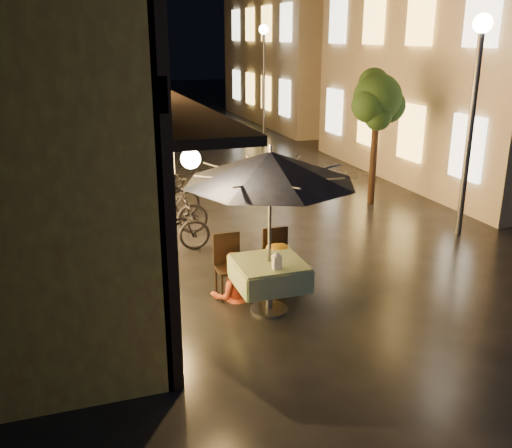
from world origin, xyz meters
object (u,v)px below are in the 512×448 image
object	(u,v)px
person_yellow	(278,245)
patio_umbrella	(270,167)
table_lantern	(277,259)
streetlamp_near	(475,87)
cafe_table	(269,274)
person_orange	(233,253)
bicycle_0	(163,229)

from	to	relation	value
person_yellow	patio_umbrella	bearing A→B (deg)	60.26
person_yellow	table_lantern	bearing A→B (deg)	70.77
person_yellow	streetlamp_near	bearing A→B (deg)	-159.18
cafe_table	person_yellow	size ratio (longest dim) A/B	0.61
table_lantern	patio_umbrella	bearing A→B (deg)	90.00
patio_umbrella	person_orange	world-z (taller)	patio_umbrella
streetlamp_near	person_orange	distance (m)	5.78
person_orange	bicycle_0	xyz separation A→B (m)	(-0.68, 2.26, -0.27)
patio_umbrella	person_orange	xyz separation A→B (m)	(-0.37, 0.59, -1.42)
bicycle_0	streetlamp_near	bearing A→B (deg)	-95.87
streetlamp_near	person_yellow	size ratio (longest dim) A/B	2.63
table_lantern	cafe_table	bearing A→B (deg)	90.00
streetlamp_near	bicycle_0	xyz separation A→B (m)	(-5.84, 0.89, -2.46)
patio_umbrella	person_yellow	size ratio (longest dim) A/B	1.53
patio_umbrella	person_orange	bearing A→B (deg)	122.21
table_lantern	bicycle_0	distance (m)	3.35
patio_umbrella	bicycle_0	xyz separation A→B (m)	(-1.05, 2.85, -1.69)
streetlamp_near	patio_umbrella	xyz separation A→B (m)	(-4.80, -1.96, -0.77)
bicycle_0	table_lantern	bearing A→B (deg)	-158.82
patio_umbrella	bicycle_0	size ratio (longest dim) A/B	1.42
person_orange	person_yellow	bearing A→B (deg)	177.83
streetlamp_near	bicycle_0	distance (m)	6.40
person_orange	bicycle_0	world-z (taller)	person_orange
table_lantern	bicycle_0	world-z (taller)	table_lantern
person_orange	patio_umbrella	bearing A→B (deg)	126.50
streetlamp_near	bicycle_0	world-z (taller)	streetlamp_near
streetlamp_near	person_yellow	xyz separation A→B (m)	(-4.47, -1.45, -2.11)
patio_umbrella	bicycle_0	world-z (taller)	patio_umbrella
person_yellow	cafe_table	bearing A→B (deg)	60.26
streetlamp_near	table_lantern	distance (m)	5.67
patio_umbrella	table_lantern	xyz separation A→B (m)	(-0.00, -0.29, -1.23)
bicycle_0	person_yellow	bearing A→B (deg)	-146.86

